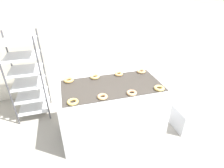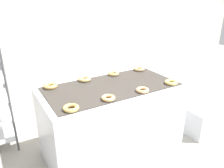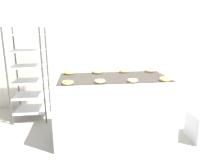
# 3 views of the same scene
# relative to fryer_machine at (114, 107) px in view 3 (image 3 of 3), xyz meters

# --- Properties ---
(ground_plane) EXTENTS (14.00, 14.00, 0.00)m
(ground_plane) POSITION_rel_fryer_machine_xyz_m (-0.00, -0.66, -0.42)
(ground_plane) COLOR #9E998E
(wall_back) EXTENTS (8.00, 0.05, 2.80)m
(wall_back) POSITION_rel_fryer_machine_xyz_m (-0.00, 1.47, 0.98)
(wall_back) COLOR silver
(wall_back) RESTS_ON ground_plane
(fryer_machine) EXTENTS (1.58, 0.82, 0.85)m
(fryer_machine) POSITION_rel_fryer_machine_xyz_m (0.00, 0.00, 0.00)
(fryer_machine) COLOR silver
(fryer_machine) RESTS_ON ground_plane
(baking_rack_cart) EXTENTS (0.54, 0.55, 1.50)m
(baking_rack_cart) POSITION_rel_fryer_machine_xyz_m (-1.28, 0.82, 0.34)
(baking_rack_cart) COLOR #4C4C51
(baking_rack_cart) RESTS_ON ground_plane
(glaze_bin) EXTENTS (0.30, 0.39, 0.38)m
(glaze_bin) POSITION_rel_fryer_machine_xyz_m (1.17, -0.30, -0.24)
(glaze_bin) COLOR silver
(glaze_bin) RESTS_ON ground_plane
(donut_near_left) EXTENTS (0.14, 0.14, 0.04)m
(donut_near_left) POSITION_rel_fryer_machine_xyz_m (-0.59, -0.30, 0.44)
(donut_near_left) COLOR #DCB55B
(donut_near_left) RESTS_ON fryer_machine
(donut_near_midleft) EXTENTS (0.13, 0.13, 0.04)m
(donut_near_midleft) POSITION_rel_fryer_machine_xyz_m (-0.21, -0.29, 0.44)
(donut_near_midleft) COLOR #EBB06E
(donut_near_midleft) RESTS_ON fryer_machine
(donut_near_midright) EXTENTS (0.14, 0.14, 0.04)m
(donut_near_midright) POSITION_rel_fryer_machine_xyz_m (0.19, -0.30, 0.44)
(donut_near_midright) COLOR #E6A871
(donut_near_midright) RESTS_ON fryer_machine
(donut_near_right) EXTENTS (0.15, 0.15, 0.04)m
(donut_near_right) POSITION_rel_fryer_machine_xyz_m (0.61, -0.30, 0.44)
(donut_near_right) COLOR #E2BB67
(donut_near_right) RESTS_ON fryer_machine
(donut_far_left) EXTENTS (0.15, 0.15, 0.04)m
(donut_far_left) POSITION_rel_fryer_machine_xyz_m (-0.61, 0.29, 0.45)
(donut_far_left) COLOR #E4B15D
(donut_far_left) RESTS_ON fryer_machine
(donut_far_midleft) EXTENTS (0.15, 0.15, 0.04)m
(donut_far_midleft) POSITION_rel_fryer_machine_xyz_m (-0.20, 0.30, 0.45)
(donut_far_midleft) COLOR #DFB96C
(donut_far_midleft) RESTS_ON fryer_machine
(donut_far_midright) EXTENTS (0.14, 0.14, 0.04)m
(donut_far_midright) POSITION_rel_fryer_machine_xyz_m (0.20, 0.30, 0.44)
(donut_far_midright) COLOR #E3AA61
(donut_far_midright) RESTS_ON fryer_machine
(donut_far_right) EXTENTS (0.15, 0.15, 0.04)m
(donut_far_right) POSITION_rel_fryer_machine_xyz_m (0.59, 0.29, 0.44)
(donut_far_right) COLOR tan
(donut_far_right) RESTS_ON fryer_machine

